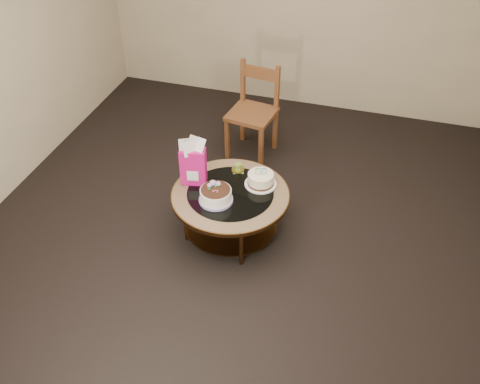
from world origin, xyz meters
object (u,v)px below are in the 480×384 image
(coffee_table, at_px, (230,200))
(cream_cake, at_px, (261,179))
(dining_chair, at_px, (254,111))
(gift_bag, at_px, (193,162))
(decorated_cake, at_px, (216,195))

(coffee_table, distance_m, cream_cake, 0.31)
(dining_chair, bearing_deg, coffee_table, -74.64)
(coffee_table, bearing_deg, gift_bag, 171.18)
(decorated_cake, xyz_separation_m, gift_bag, (-0.26, 0.19, 0.16))
(coffee_table, bearing_deg, cream_cake, 39.96)
(cream_cake, xyz_separation_m, dining_chair, (-0.38, 1.12, -0.02))
(decorated_cake, relative_size, dining_chair, 0.29)
(decorated_cake, xyz_separation_m, dining_chair, (-0.08, 1.44, -0.02))
(gift_bag, bearing_deg, dining_chair, 69.67)
(decorated_cake, bearing_deg, coffee_table, 58.26)
(cream_cake, bearing_deg, coffee_table, -155.73)
(coffee_table, relative_size, decorated_cake, 3.56)
(cream_cake, bearing_deg, dining_chair, 92.86)
(cream_cake, xyz_separation_m, gift_bag, (-0.56, -0.13, 0.16))
(decorated_cake, height_order, dining_chair, dining_chair)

